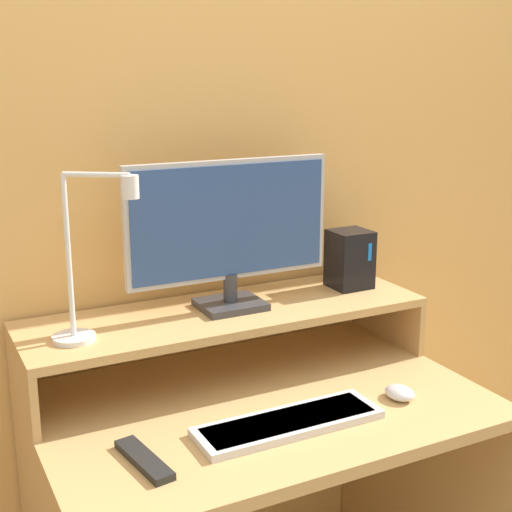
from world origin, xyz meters
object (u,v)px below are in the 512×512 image
mouse (400,393)px  monitor (230,228)px  remote_control (144,460)px  desk_lamp (90,269)px  router_dock (350,259)px  keyboard (289,422)px

mouse → monitor: bearing=128.9°
monitor → mouse: size_ratio=6.80×
mouse → remote_control: size_ratio=0.43×
mouse → desk_lamp: bearing=157.1°
router_dock → remote_control: size_ratio=0.87×
router_dock → mouse: 0.44m
desk_lamp → mouse: bearing=-22.9°
router_dock → mouse: (-0.10, -0.36, -0.23)m
monitor → keyboard: bearing=-93.8°
monitor → keyboard: (-0.02, -0.35, -0.37)m
desk_lamp → remote_control: (0.02, -0.28, -0.33)m
monitor → desk_lamp: bearing=-169.1°
router_dock → mouse: bearing=-104.7°
monitor → router_dock: 0.40m
mouse → keyboard: bearing=-180.0°
monitor → router_dock: size_ratio=3.34×
keyboard → desk_lamp: bearing=141.7°
monitor → router_dock: (0.38, 0.01, -0.13)m
desk_lamp → keyboard: bearing=-38.3°
keyboard → mouse: 0.31m
keyboard → remote_control: keyboard is taller
keyboard → remote_control: size_ratio=2.27×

